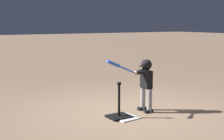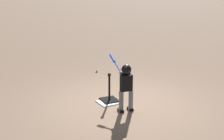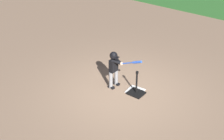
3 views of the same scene
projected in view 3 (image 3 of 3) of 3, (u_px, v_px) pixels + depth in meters
The scene contains 4 objects.
ground_plane at pixel (122, 93), 8.56m from camera, with size 90.00×90.00×0.00m, color #93755B.
home_plate at pixel (135, 91), 8.63m from camera, with size 0.44×0.44×0.02m, color white.
batting_tee at pixel (136, 91), 8.49m from camera, with size 0.43×0.38×0.70m.
batter_child at pixel (115, 65), 8.50m from camera, with size 1.03×0.34×1.13m.
Camera 3 is at (4.11, -5.81, 4.81)m, focal length 50.00 mm.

